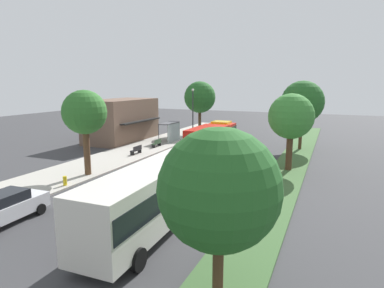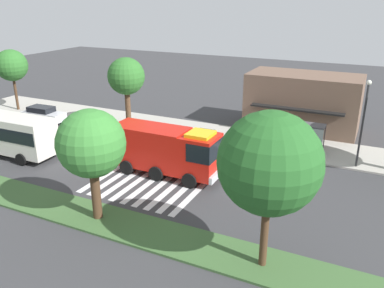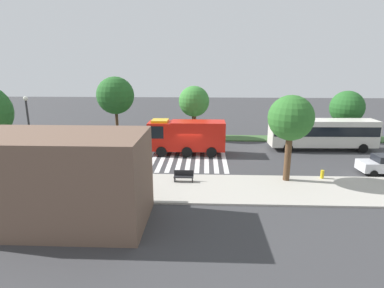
% 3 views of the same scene
% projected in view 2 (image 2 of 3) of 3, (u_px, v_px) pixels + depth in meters
% --- Properties ---
extents(ground_plane, '(120.00, 120.00, 0.00)m').
position_uv_depth(ground_plane, '(165.00, 171.00, 30.21)').
color(ground_plane, '#38383A').
extents(sidewalk, '(60.00, 5.79, 0.14)m').
position_uv_depth(sidewalk, '(212.00, 134.00, 37.98)').
color(sidewalk, '#ADA89E').
rests_on(sidewalk, ground_plane).
extents(median_strip, '(60.00, 3.00, 0.14)m').
position_uv_depth(median_strip, '(100.00, 219.00, 23.57)').
color(median_strip, '#3D6033').
rests_on(median_strip, ground_plane).
extents(crosswalk, '(7.65, 11.43, 0.01)m').
position_uv_depth(crosswalk, '(165.00, 171.00, 30.20)').
color(crosswalk, silver).
rests_on(crosswalk, ground_plane).
extents(fire_truck, '(8.33, 2.84, 3.74)m').
position_uv_depth(fire_truck, '(169.00, 149.00, 28.80)').
color(fire_truck, red).
rests_on(fire_truck, ground_plane).
extents(parked_car_mid, '(4.72, 2.16, 1.73)m').
position_uv_depth(parked_car_mid, '(43.00, 114.00, 41.43)').
color(parked_car_mid, silver).
rests_on(parked_car_mid, ground_plane).
extents(bus_stop_shelter, '(3.50, 1.40, 2.46)m').
position_uv_depth(bus_stop_shelter, '(302.00, 133.00, 32.82)').
color(bus_stop_shelter, '#4C4C51').
rests_on(bus_stop_shelter, sidewalk).
extents(bench_near_shelter, '(1.60, 0.50, 0.90)m').
position_uv_depth(bench_near_shelter, '(255.00, 140.00, 34.88)').
color(bench_near_shelter, '#2D472D').
rests_on(bench_near_shelter, sidewalk).
extents(bench_west_of_shelter, '(1.60, 0.50, 0.90)m').
position_uv_depth(bench_west_of_shelter, '(209.00, 133.00, 36.71)').
color(bench_west_of_shelter, black).
rests_on(bench_west_of_shelter, sidewalk).
extents(street_lamp, '(0.36, 0.36, 6.76)m').
position_uv_depth(street_lamp, '(363.00, 118.00, 29.28)').
color(street_lamp, '#2D2D30').
rests_on(street_lamp, sidewalk).
extents(storefront_building, '(10.64, 6.12, 5.55)m').
position_uv_depth(storefront_building, '(303.00, 102.00, 38.74)').
color(storefront_building, brown).
rests_on(storefront_building, ground_plane).
extents(sidewalk_tree_far_west, '(3.54, 3.54, 6.90)m').
position_uv_depth(sidewalk_tree_far_west, '(11.00, 66.00, 44.31)').
color(sidewalk_tree_far_west, '#47301E').
rests_on(sidewalk_tree_far_west, sidewalk).
extents(sidewalk_tree_west, '(3.60, 3.60, 6.99)m').
position_uv_depth(sidewalk_tree_west, '(126.00, 77.00, 37.96)').
color(sidewalk_tree_west, '#513823').
rests_on(sidewalk_tree_west, sidewalk).
extents(median_tree_west, '(3.91, 3.91, 6.66)m').
position_uv_depth(median_tree_west, '(91.00, 144.00, 21.97)').
color(median_tree_west, '#47301E').
rests_on(median_tree_west, median_strip).
extents(median_tree_center, '(4.79, 4.79, 7.81)m').
position_uv_depth(median_tree_center, '(270.00, 163.00, 17.58)').
color(median_tree_center, '#47301E').
rests_on(median_tree_center, median_strip).
extents(fire_hydrant, '(0.28, 0.28, 0.70)m').
position_uv_depth(fire_hydrant, '(101.00, 121.00, 40.48)').
color(fire_hydrant, gold).
rests_on(fire_hydrant, sidewalk).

